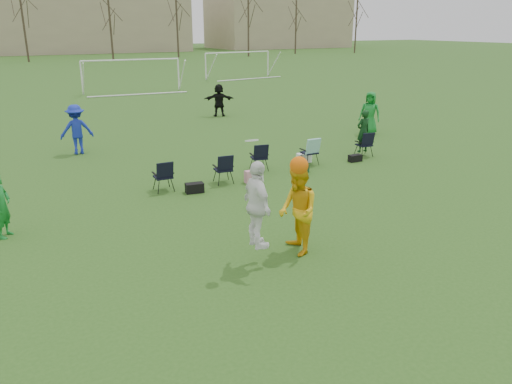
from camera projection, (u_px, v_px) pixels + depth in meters
ground at (367, 286)px, 9.83m from camera, size 260.00×260.00×0.00m
fielder_green_near at (1, 206)px, 11.89m from camera, size 0.61×0.69×1.60m
fielder_blue at (76, 129)px, 19.66m from camera, size 1.28×0.75×1.95m
fielder_green_far at (370, 113)px, 23.23m from camera, size 1.08×1.15×1.98m
fielder_black at (219, 100)px, 27.92m from camera, size 1.75×1.11×1.80m
center_contest at (283, 207)px, 10.70m from camera, size 1.84×1.26×2.79m
sideline_setup at (288, 154)px, 17.69m from camera, size 8.93×1.84×1.79m
goal_mid at (131, 66)px, 37.73m from camera, size 7.40×0.63×2.46m
goal_right at (238, 57)px, 48.13m from camera, size 7.35×1.14×2.46m
tree_line at (27, 24)px, 66.62m from camera, size 110.28×3.28×11.40m
building_row at (52, 19)px, 91.08m from camera, size 126.00×16.00×13.00m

